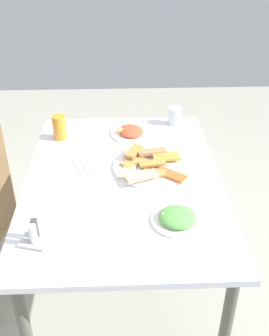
% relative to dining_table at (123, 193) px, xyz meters
% --- Properties ---
extents(ground_plane, '(6.00, 6.00, 0.00)m').
position_rel_dining_table_xyz_m(ground_plane, '(0.00, 0.00, -0.67)').
color(ground_plane, '#ACAC9C').
extents(dining_table, '(1.19, 0.83, 0.75)m').
position_rel_dining_table_xyz_m(dining_table, '(0.00, 0.00, 0.00)').
color(dining_table, silver).
rests_on(dining_table, ground_plane).
extents(pide_platter, '(0.34, 0.34, 0.05)m').
position_rel_dining_table_xyz_m(pide_platter, '(0.07, -0.12, 0.09)').
color(pide_platter, white).
rests_on(pide_platter, dining_table).
extents(salad_plate_greens, '(0.19, 0.19, 0.04)m').
position_rel_dining_table_xyz_m(salad_plate_greens, '(-0.30, -0.19, 0.10)').
color(salad_plate_greens, white).
rests_on(salad_plate_greens, dining_table).
extents(salad_plate_rice, '(0.20, 0.20, 0.04)m').
position_rel_dining_table_xyz_m(salad_plate_rice, '(0.40, -0.04, 0.10)').
color(salad_plate_rice, white).
rests_on(salad_plate_rice, dining_table).
extents(soda_can, '(0.08, 0.08, 0.12)m').
position_rel_dining_table_xyz_m(soda_can, '(0.37, 0.31, 0.14)').
color(soda_can, orange).
rests_on(soda_can, dining_table).
extents(drinking_glass, '(0.07, 0.07, 0.09)m').
position_rel_dining_table_xyz_m(drinking_glass, '(0.52, -0.28, 0.13)').
color(drinking_glass, silver).
rests_on(drinking_glass, dining_table).
extents(paper_napkin, '(0.19, 0.19, 0.00)m').
position_rel_dining_table_xyz_m(paper_napkin, '(0.09, 0.18, 0.08)').
color(paper_napkin, white).
rests_on(paper_napkin, dining_table).
extents(fork, '(0.18, 0.08, 0.00)m').
position_rel_dining_table_xyz_m(fork, '(0.09, 0.17, 0.09)').
color(fork, silver).
rests_on(fork, paper_napkin).
extents(spoon, '(0.16, 0.08, 0.00)m').
position_rel_dining_table_xyz_m(spoon, '(0.09, 0.20, 0.09)').
color(spoon, silver).
rests_on(spoon, paper_napkin).
extents(condiment_caddy, '(0.11, 0.11, 0.08)m').
position_rel_dining_table_xyz_m(condiment_caddy, '(-0.39, 0.31, 0.11)').
color(condiment_caddy, '#B2B2B7').
rests_on(condiment_caddy, dining_table).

